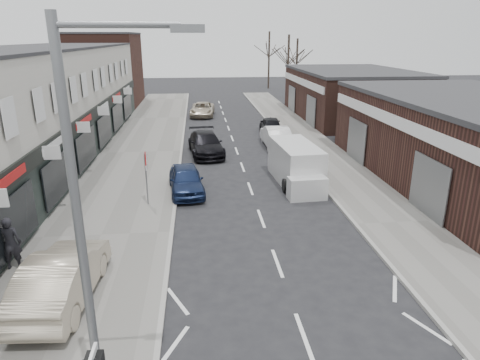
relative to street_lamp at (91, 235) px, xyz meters
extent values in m
cube|color=slate|center=(-2.22, 22.80, -4.56)|extent=(5.50, 64.00, 0.12)
cube|color=slate|center=(10.28, 22.80, -4.56)|extent=(3.50, 64.00, 0.12)
cube|color=beige|center=(-8.97, 20.30, -1.07)|extent=(8.00, 41.00, 7.10)
cube|color=#43241C|center=(-8.97, 45.80, -0.62)|extent=(8.00, 10.00, 8.00)
cube|color=#3B211B|center=(17.03, 14.80, -2.37)|extent=(10.00, 18.00, 4.50)
cube|color=#3B211B|center=(17.03, 34.80, -2.37)|extent=(10.00, 16.00, 4.50)
cylinder|color=slate|center=(-0.17, 0.00, -0.50)|extent=(0.16, 0.16, 8.00)
cylinder|color=slate|center=(0.73, 0.00, 3.30)|extent=(1.80, 0.10, 0.10)
cube|color=slate|center=(1.73, 0.00, 3.25)|extent=(0.50, 0.22, 0.12)
cylinder|color=slate|center=(-0.67, 12.80, -3.25)|extent=(0.07, 0.07, 2.50)
cube|color=white|center=(-0.62, 12.80, -2.65)|extent=(0.04, 0.45, 0.25)
cube|color=silver|center=(7.16, 15.76, -3.54)|extent=(2.29, 4.88, 2.17)
cube|color=silver|center=(7.16, 12.97, -4.06)|extent=(1.97, 0.96, 1.14)
cylinder|color=black|center=(6.27, 14.10, -4.26)|extent=(0.23, 0.72, 0.72)
cylinder|color=black|center=(8.04, 14.10, -4.26)|extent=(0.23, 0.72, 0.72)
cylinder|color=black|center=(6.27, 17.42, -4.26)|extent=(0.23, 0.72, 0.72)
cylinder|color=black|center=(8.04, 17.42, -4.26)|extent=(0.23, 0.72, 0.72)
imported|color=#B5A890|center=(-2.38, 5.05, -3.70)|extent=(1.97, 4.92, 1.59)
imported|color=black|center=(-4.67, 7.17, -3.54)|extent=(0.76, 0.56, 1.91)
imported|color=#162347|center=(1.13, 14.50, -3.91)|extent=(2.09, 4.31, 1.42)
imported|color=black|center=(2.33, 22.07, -3.86)|extent=(2.65, 5.40, 1.51)
imported|color=#B8AB93|center=(2.33, 37.14, -3.93)|extent=(2.69, 5.15, 1.38)
imported|color=silver|center=(7.52, 23.89, -3.84)|extent=(1.69, 4.77, 1.57)
imported|color=black|center=(7.91, 28.47, -3.91)|extent=(1.97, 4.26, 1.42)
camera|label=1|loc=(1.83, -6.65, 3.14)|focal=32.00mm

